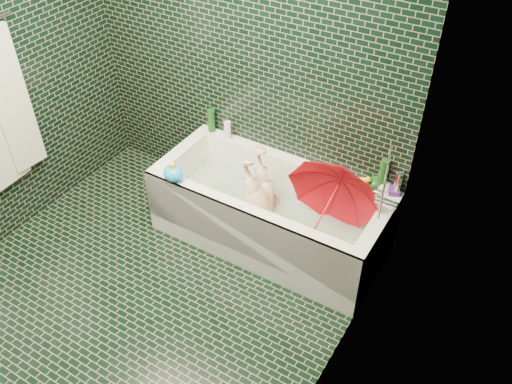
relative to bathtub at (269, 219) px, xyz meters
The scene contains 18 objects.
floor 1.12m from the bathtub, 114.07° to the right, with size 2.80×2.80×0.00m, color black.
wall_back 1.20m from the bathtub, 138.90° to the left, with size 2.80×2.80×0.00m, color black.
wall_right 1.68m from the bathtub, 49.85° to the right, with size 2.80×2.80×0.00m, color black.
bathtub is the anchor object (origin of this frame).
bath_mat 0.06m from the bathtub, 90.00° to the left, with size 1.35×0.47×0.01m, color #4EBC25.
water 0.09m from the bathtub, 90.00° to the left, with size 1.48×0.53×0.00m, color silver.
faucet 0.99m from the bathtub, ahead, with size 0.18×0.19×0.55m.
child 0.11m from the bathtub, 135.36° to the right, with size 0.34×0.22×0.92m, color #DEB18B.
umbrella 0.57m from the bathtub, ahead, with size 0.63×0.63×0.55m, color red.
soap_bottle_a 0.84m from the bathtub, 23.81° to the left, with size 0.11×0.11×0.28m, color white.
soap_bottle_b 0.92m from the bathtub, 21.36° to the left, with size 0.08×0.08×0.18m, color #471F74.
soap_bottle_c 0.81m from the bathtub, 24.53° to the left, with size 0.15×0.15×0.19m, color #144916.
bottle_right_tall 0.90m from the bathtub, 27.58° to the left, with size 0.06×0.06×0.24m, color #144916.
bottle_right_pump 0.97m from the bathtub, 23.65° to the left, with size 0.05×0.05×0.18m, color silver.
bottle_left_tall 0.92m from the bathtub, 154.68° to the left, with size 0.06×0.06×0.19m, color #144916.
bottle_left_short 0.77m from the bathtub, 150.25° to the left, with size 0.05×0.05×0.15m, color white.
rubber_duck 0.76m from the bathtub, 28.98° to the left, with size 0.11×0.09×0.09m.
bath_toy 0.79m from the bathtub, 151.59° to the right, with size 0.15×0.13×0.15m.
Camera 1 is at (1.90, -1.59, 2.94)m, focal length 38.00 mm.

